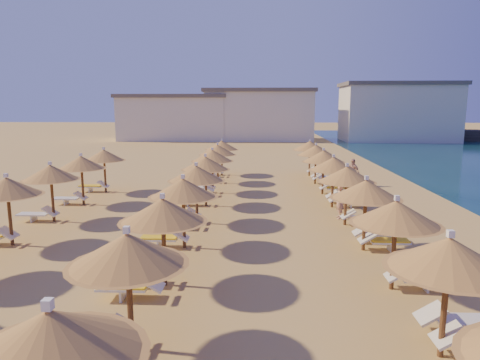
{
  "coord_description": "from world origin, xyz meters",
  "views": [
    {
      "loc": [
        -0.11,
        -16.92,
        4.96
      ],
      "look_at": [
        -0.98,
        4.0,
        1.3
      ],
      "focal_mm": 32.0,
      "sensor_mm": 36.0,
      "label": 1
    }
  ],
  "objects_px": {
    "jetty": "(472,135)",
    "parasol_row_west": "(190,181)",
    "beachgoer_c": "(352,172)",
    "parasol_row_east": "(355,182)",
    "beachgoer_a": "(339,201)"
  },
  "relations": [
    {
      "from": "jetty",
      "to": "beachgoer_c",
      "type": "bearing_deg",
      "value": -111.7
    },
    {
      "from": "jetty",
      "to": "beachgoer_a",
      "type": "relative_size",
      "value": 19.29
    },
    {
      "from": "parasol_row_west",
      "to": "beachgoer_a",
      "type": "bearing_deg",
      "value": 23.07
    },
    {
      "from": "parasol_row_west",
      "to": "beachgoer_c",
      "type": "distance_m",
      "value": 13.67
    },
    {
      "from": "parasol_row_east",
      "to": "jetty",
      "type": "bearing_deg",
      "value": 59.89
    },
    {
      "from": "parasol_row_east",
      "to": "beachgoer_c",
      "type": "height_order",
      "value": "parasol_row_east"
    },
    {
      "from": "parasol_row_east",
      "to": "beachgoer_a",
      "type": "bearing_deg",
      "value": 91.17
    },
    {
      "from": "beachgoer_c",
      "to": "parasol_row_west",
      "type": "bearing_deg",
      "value": -79.07
    },
    {
      "from": "beachgoer_a",
      "to": "parasol_row_west",
      "type": "bearing_deg",
      "value": -68.07
    },
    {
      "from": "jetty",
      "to": "beachgoer_c",
      "type": "relative_size",
      "value": 17.62
    },
    {
      "from": "parasol_row_west",
      "to": "beachgoer_c",
      "type": "xyz_separation_m",
      "value": [
        8.49,
        10.64,
        -1.25
      ]
    },
    {
      "from": "parasol_row_east",
      "to": "beachgoer_c",
      "type": "distance_m",
      "value": 10.94
    },
    {
      "from": "jetty",
      "to": "parasol_row_east",
      "type": "xyz_separation_m",
      "value": [
        -26.77,
        -46.16,
        1.36
      ]
    },
    {
      "from": "beachgoer_c",
      "to": "beachgoer_a",
      "type": "bearing_deg",
      "value": -56.45
    },
    {
      "from": "jetty",
      "to": "parasol_row_west",
      "type": "height_order",
      "value": "parasol_row_west"
    }
  ]
}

